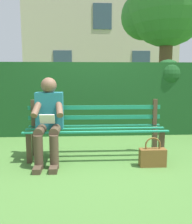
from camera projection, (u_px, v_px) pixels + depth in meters
ground at (96, 157)px, 3.55m from camera, size 60.00×60.00×0.00m
park_bench at (95, 128)px, 3.55m from camera, size 2.02×0.48×0.85m
person_seated at (49, 118)px, 3.32m from camera, size 0.44×0.73×1.18m
hedge_backdrop at (75, 97)px, 5.00m from camera, size 6.48×0.71×1.53m
tree at (164, 9)px, 6.61m from camera, size 2.35×2.24×4.24m
building_facade at (100, 38)px, 13.15m from camera, size 7.76×3.11×6.49m
handbag at (153, 157)px, 3.20m from camera, size 0.35×0.13×0.40m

